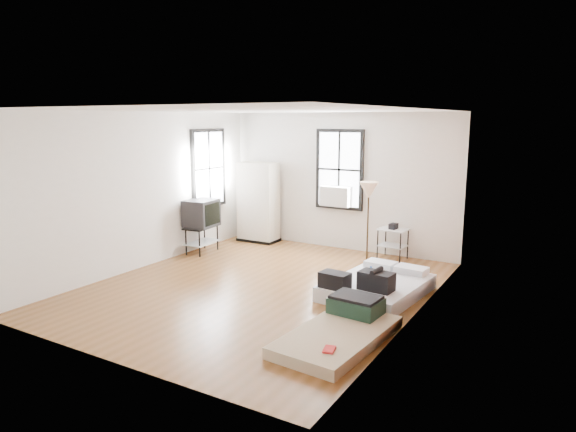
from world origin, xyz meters
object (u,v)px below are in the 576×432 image
Objects in this scene: wardrobe at (258,202)px; tv_stand at (202,215)px; mattress_bare at (342,328)px; side_table at (393,235)px; floor_lamp at (369,195)px; mattress_main at (376,286)px.

wardrobe is 1.61× the size of tv_stand.
side_table is at bearing 104.58° from mattress_bare.
side_table is at bearing 0.49° from wardrobe.
floor_lamp reaches higher than mattress_bare.
side_table is 0.65× the size of tv_stand.
tv_stand reaches higher than side_table.
mattress_bare is (0.20, -1.69, -0.03)m from mattress_main.
mattress_main is 2.60× the size of side_table.
floor_lamp reaches higher than tv_stand.
mattress_main is at bearing -14.33° from tv_stand.
mattress_bare is at bearing -80.01° from side_table.
floor_lamp is at bearing -15.45° from wardrobe.
floor_lamp is 1.45× the size of tv_stand.
side_table is at bearing 17.98° from tv_stand.
wardrobe is (-3.73, 3.75, 0.75)m from mattress_bare.
floor_lamp is at bearing 122.95° from mattress_main.
mattress_bare is 1.70× the size of tv_stand.
floor_lamp is (-0.20, -0.82, 0.87)m from side_table.
wardrobe is 3.09m from side_table.
side_table is at bearing 108.15° from mattress_main.
tv_stand is (-3.48, -1.49, 0.30)m from side_table.
mattress_main is 1.16× the size of floor_lamp.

